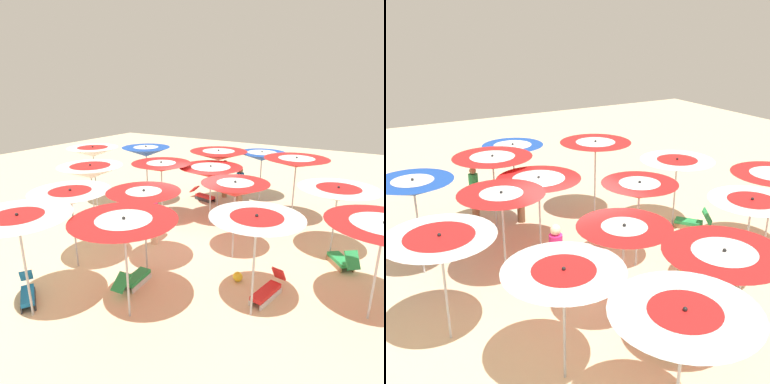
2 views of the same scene
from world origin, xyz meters
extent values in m
cube|color=beige|center=(0.00, 0.00, -0.02)|extent=(39.02, 39.02, 0.04)
cylinder|color=#B2B2B7|center=(3.42, 0.83, 1.03)|extent=(0.05, 0.05, 2.06)
cone|color=white|center=(3.42, 0.83, 2.06)|extent=(2.15, 2.15, 0.44)
cone|color=red|center=(3.42, 0.83, 2.15)|extent=(1.33, 1.33, 0.27)
sphere|color=black|center=(3.42, 0.83, 2.31)|extent=(0.07, 0.07, 0.07)
cylinder|color=#B2B2B7|center=(1.91, 2.93, 1.01)|extent=(0.05, 0.05, 2.01)
cone|color=white|center=(1.91, 2.93, 2.01)|extent=(2.10, 2.10, 0.37)
cone|color=red|center=(1.91, 2.93, 2.11)|extent=(1.09, 1.09, 0.19)
sphere|color=black|center=(1.91, 2.93, 2.23)|extent=(0.07, 0.07, 0.07)
cylinder|color=#B2B2B7|center=(1.07, 4.92, 1.09)|extent=(0.05, 0.05, 2.17)
cone|color=white|center=(1.07, 4.92, 2.17)|extent=(2.15, 2.15, 0.33)
cone|color=red|center=(1.07, 4.92, 2.26)|extent=(1.05, 1.05, 0.16)
sphere|color=black|center=(1.07, 4.92, 2.37)|extent=(0.07, 0.07, 0.07)
cylinder|color=#B2B2B7|center=(3.33, -2.03, 1.14)|extent=(0.05, 0.05, 2.29)
cone|color=#1947B2|center=(3.33, -2.03, 2.29)|extent=(1.92, 1.92, 0.38)
cone|color=white|center=(3.33, -2.03, 2.38)|extent=(0.99, 0.99, 0.20)
sphere|color=black|center=(3.33, -2.03, 2.51)|extent=(0.07, 0.07, 0.07)
cylinder|color=#B2B2B7|center=(1.63, -0.72, 1.06)|extent=(0.05, 0.05, 2.13)
cone|color=red|center=(1.63, -0.72, 2.13)|extent=(2.05, 2.05, 0.30)
cone|color=white|center=(1.63, -0.72, 2.21)|extent=(1.01, 1.01, 0.15)
sphere|color=black|center=(1.63, -0.72, 2.31)|extent=(0.07, 0.07, 0.07)
cylinder|color=#B2B2B7|center=(0.13, 2.09, 1.03)|extent=(0.05, 0.05, 2.06)
cone|color=red|center=(0.13, 2.09, 2.06)|extent=(1.91, 1.91, 0.37)
cone|color=white|center=(0.13, 2.09, 2.16)|extent=(0.92, 0.92, 0.18)
sphere|color=black|center=(0.13, 2.09, 2.28)|extent=(0.07, 0.07, 0.07)
cylinder|color=#B2B2B7|center=(-0.77, 3.84, 1.03)|extent=(0.05, 0.05, 2.07)
cone|color=red|center=(-0.77, 3.84, 2.07)|extent=(2.19, 2.19, 0.41)
cone|color=white|center=(-0.77, 3.84, 2.17)|extent=(1.15, 1.15, 0.21)
sphere|color=black|center=(-0.77, 3.84, 2.30)|extent=(0.07, 0.07, 0.07)
cylinder|color=#B2B2B7|center=(0.85, -3.54, 1.07)|extent=(0.05, 0.05, 2.13)
cone|color=red|center=(0.85, -3.54, 2.13)|extent=(2.30, 2.30, 0.37)
cone|color=white|center=(0.85, -3.54, 2.22)|extent=(1.29, 1.29, 0.21)
sphere|color=black|center=(0.85, -3.54, 2.35)|extent=(0.07, 0.07, 0.07)
cylinder|color=#B2B2B7|center=(0.23, -1.72, 0.96)|extent=(0.05, 0.05, 1.92)
cone|color=red|center=(0.23, -1.72, 1.92)|extent=(2.24, 2.24, 0.38)
cone|color=white|center=(0.23, -1.72, 2.00)|extent=(1.39, 1.39, 0.24)
sphere|color=black|center=(0.23, -1.72, 2.14)|extent=(0.07, 0.07, 0.07)
cylinder|color=#B2B2B7|center=(-1.58, 0.25, 1.04)|extent=(0.05, 0.05, 2.08)
cone|color=red|center=(-1.58, 0.25, 2.08)|extent=(1.90, 1.90, 0.40)
cone|color=white|center=(-1.58, 0.25, 2.17)|extent=(1.02, 1.02, 0.21)
sphere|color=black|center=(-1.58, 0.25, 2.31)|extent=(0.07, 0.07, 0.07)
cylinder|color=#B2B2B7|center=(-3.02, 2.44, 1.07)|extent=(0.05, 0.05, 2.15)
cone|color=white|center=(-3.02, 2.44, 2.15)|extent=(1.93, 1.93, 0.33)
cone|color=red|center=(-3.02, 2.44, 2.23)|extent=(1.08, 1.08, 0.18)
sphere|color=black|center=(-3.02, 2.44, 2.34)|extent=(0.07, 0.07, 0.07)
cylinder|color=#B2B2B7|center=(-0.40, -5.14, 0.97)|extent=(0.05, 0.05, 1.94)
cone|color=#1947B2|center=(-0.40, -5.14, 1.94)|extent=(2.01, 2.01, 0.36)
cone|color=white|center=(-0.40, -5.14, 2.02)|extent=(1.24, 1.24, 0.22)
sphere|color=black|center=(-0.40, -5.14, 2.15)|extent=(0.07, 0.07, 0.07)
cylinder|color=#B2B2B7|center=(-2.35, -3.12, 1.14)|extent=(0.05, 0.05, 2.28)
cone|color=red|center=(-2.35, -3.12, 2.28)|extent=(2.21, 2.21, 0.32)
cone|color=white|center=(-2.35, -3.12, 2.36)|extent=(1.22, 1.22, 0.18)
sphere|color=black|center=(-2.35, -3.12, 2.47)|extent=(0.07, 0.07, 0.07)
cylinder|color=#B2B2B7|center=(-4.02, -1.22, 0.97)|extent=(0.05, 0.05, 1.94)
cone|color=white|center=(-4.02, -1.22, 1.94)|extent=(2.19, 2.19, 0.37)
cone|color=red|center=(-4.02, -1.22, 2.03)|extent=(1.20, 1.20, 0.20)
sphere|color=black|center=(-4.02, -1.22, 2.15)|extent=(0.07, 0.07, 0.07)
cylinder|color=#B2B2B7|center=(-5.23, 1.24, 1.02)|extent=(0.05, 0.05, 2.03)
cube|color=silver|center=(-3.24, 1.74, 0.07)|extent=(0.22, 0.95, 0.14)
cube|color=silver|center=(-2.96, 1.68, 0.07)|extent=(0.22, 0.95, 0.14)
cube|color=red|center=(-3.10, 1.71, 0.19)|extent=(0.47, 1.00, 0.10)
cube|color=red|center=(-3.21, 1.13, 0.41)|extent=(0.33, 0.31, 0.37)
cube|color=olive|center=(-4.20, -0.76, 0.07)|extent=(0.52, 0.66, 0.14)
cube|color=olive|center=(-4.49, -0.98, 0.07)|extent=(0.52, 0.66, 0.14)
cube|color=green|center=(-4.35, -0.87, 0.19)|extent=(0.78, 0.86, 0.10)
cube|color=green|center=(-4.67, -0.44, 0.46)|extent=(0.47, 0.46, 0.46)
cube|color=silver|center=(0.09, 2.79, 0.07)|extent=(0.11, 0.83, 0.14)
cube|color=silver|center=(-0.24, 2.77, 0.07)|extent=(0.11, 0.83, 0.14)
cube|color=green|center=(-0.07, 2.78, 0.19)|extent=(0.40, 0.86, 0.10)
cube|color=green|center=(-0.13, 3.39, 0.39)|extent=(0.36, 0.45, 0.33)
cube|color=#333338|center=(1.60, -4.02, 0.07)|extent=(0.91, 0.23, 0.14)
cube|color=#333338|center=(1.66, -3.73, 0.07)|extent=(0.91, 0.23, 0.14)
cube|color=red|center=(1.63, -3.87, 0.19)|extent=(0.97, 0.49, 0.10)
cube|color=red|center=(2.25, -4.01, 0.39)|extent=(0.43, 0.37, 0.34)
cylinder|color=beige|center=(0.95, 0.69, 0.44)|extent=(0.24, 0.24, 0.89)
cylinder|color=#D82672|center=(0.95, 0.69, 1.27)|extent=(0.30, 0.30, 0.78)
sphere|color=beige|center=(0.95, 0.69, 1.78)|extent=(0.24, 0.24, 0.24)
cylinder|color=brown|center=(-0.04, -3.75, 0.40)|extent=(0.24, 0.24, 0.80)
cylinder|color=#1972BF|center=(-0.04, -3.75, 1.14)|extent=(0.30, 0.30, 0.70)
sphere|color=brown|center=(-0.04, -3.75, 1.60)|extent=(0.22, 0.22, 0.22)
cylinder|color=#A3704C|center=(1.12, -4.75, 0.40)|extent=(0.24, 0.24, 0.79)
cylinder|color=green|center=(1.12, -4.75, 1.14)|extent=(0.30, 0.30, 0.69)
sphere|color=#A3704C|center=(1.12, -4.75, 1.59)|extent=(0.21, 0.21, 0.21)
sphere|color=yellow|center=(-2.22, 1.34, 0.13)|extent=(0.26, 0.26, 0.26)
camera|label=1|loc=(-5.17, 8.51, 4.81)|focal=31.75mm
camera|label=2|loc=(4.97, 8.93, 6.12)|focal=43.87mm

